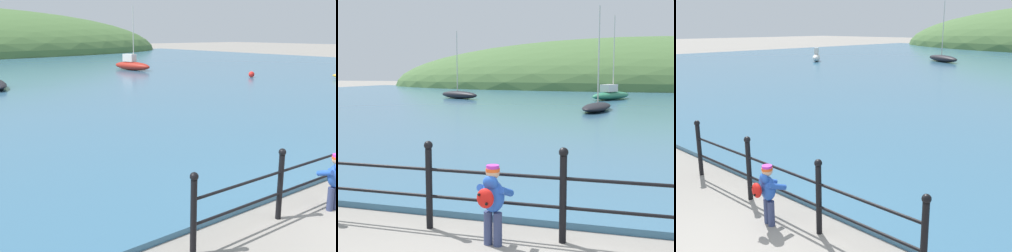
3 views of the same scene
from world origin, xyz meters
TOP-DOWN VIEW (x-y plane):
  - iron_railing at (-0.22, 1.50)m, footprint 5.63×0.12m
  - child_in_coat at (-0.11, 1.14)m, footprint 0.42×0.55m
  - boat_far_left at (10.55, 25.23)m, footprint 1.71×4.05m
  - mooring_buoy at (14.23, 15.79)m, footprint 0.39×0.39m

SIDE VIEW (x-z plane):
  - mooring_buoy at x=14.23m, z-range 0.10..0.49m
  - boat_far_left at x=10.55m, z-range -1.97..3.03m
  - child_in_coat at x=-0.11m, z-range 0.10..1.11m
  - iron_railing at x=-0.22m, z-range 0.04..1.25m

